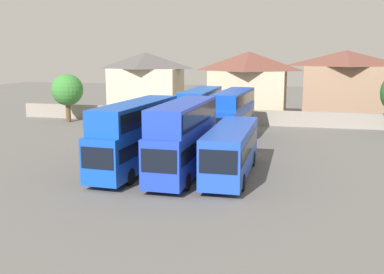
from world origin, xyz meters
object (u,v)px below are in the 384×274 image
(bus_5, at_px, (233,112))
(house_terrace_left, at_px, (146,82))
(bus_1, at_px, (136,132))
(bus_2, at_px, (183,135))
(house_terrace_right, at_px, (345,84))
(tree_behind_wall, at_px, (67,90))
(bus_3, at_px, (231,148))
(house_terrace_centre, at_px, (248,84))
(bus_4, at_px, (200,111))

(bus_5, bearing_deg, house_terrace_left, -136.00)
(bus_1, xyz_separation_m, bus_2, (3.74, -0.68, 0.08))
(bus_1, bearing_deg, house_terrace_left, -158.98)
(house_terrace_right, distance_m, tree_behind_wall, 35.01)
(bus_1, distance_m, tree_behind_wall, 26.39)
(bus_1, xyz_separation_m, house_terrace_left, (-10.12, 30.97, 1.52))
(bus_5, xyz_separation_m, house_terrace_left, (-15.12, 17.14, 1.63))
(bus_3, relative_size, tree_behind_wall, 1.84)
(house_terrace_left, bearing_deg, house_terrace_centre, -5.91)
(bus_2, distance_m, bus_5, 14.57)
(house_terrace_right, bearing_deg, bus_1, -118.08)
(bus_3, distance_m, tree_behind_wall, 31.42)
(bus_3, bearing_deg, bus_4, -159.38)
(bus_2, height_order, house_terrace_right, house_terrace_right)
(bus_4, relative_size, house_terrace_right, 0.96)
(bus_3, height_order, bus_5, bus_5)
(house_terrace_left, xyz_separation_m, house_terrace_centre, (14.64, -1.51, 0.07))
(bus_3, distance_m, house_terrace_left, 35.58)
(bus_5, bearing_deg, bus_4, -77.55)
(bus_1, distance_m, bus_4, 13.40)
(bus_5, bearing_deg, bus_2, -2.35)
(bus_2, xyz_separation_m, bus_4, (-1.96, 13.95, -0.13))
(bus_3, height_order, tree_behind_wall, tree_behind_wall)
(house_terrace_left, distance_m, house_terrace_right, 26.77)
(house_terrace_centre, xyz_separation_m, house_terrace_right, (12.13, 1.74, 0.06))
(bus_5, bearing_deg, house_terrace_right, 148.72)
(bus_3, height_order, bus_4, bus_4)
(bus_1, height_order, house_terrace_right, house_terrace_right)
(bus_3, relative_size, bus_4, 1.06)
(bus_1, relative_size, bus_3, 1.09)
(tree_behind_wall, bearing_deg, bus_3, -40.89)
(bus_1, bearing_deg, bus_4, 175.25)
(bus_2, bearing_deg, house_terrace_right, 158.58)
(bus_4, bearing_deg, bus_5, 99.58)
(bus_1, relative_size, bus_4, 1.15)
(bus_1, height_order, house_terrace_centre, house_terrace_centre)
(bus_3, xyz_separation_m, bus_4, (-5.26, 13.38, 0.78))
(bus_5, relative_size, house_terrace_left, 1.09)
(bus_2, height_order, bus_4, bus_2)
(house_terrace_right, bearing_deg, bus_4, -129.66)
(house_terrace_right, bearing_deg, house_terrace_left, -179.51)
(house_terrace_left, relative_size, house_terrace_right, 0.93)
(bus_4, bearing_deg, bus_2, 7.69)
(bus_1, height_order, house_terrace_left, house_terrace_left)
(house_terrace_centre, bearing_deg, bus_4, -99.59)
(bus_5, bearing_deg, tree_behind_wall, -104.37)
(house_terrace_left, height_order, house_terrace_right, house_terrace_right)
(bus_3, relative_size, bus_5, 1.00)
(bus_2, height_order, tree_behind_wall, tree_behind_wall)
(bus_4, distance_m, house_terrace_centre, 16.49)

